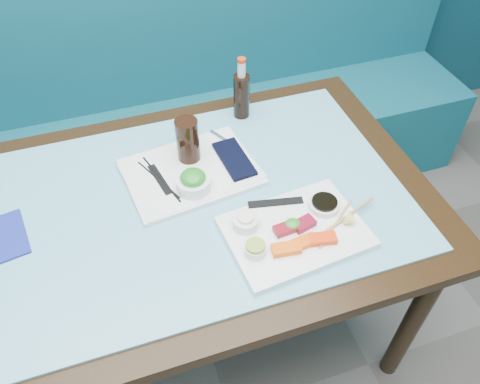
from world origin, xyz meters
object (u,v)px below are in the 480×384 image
object	(u,v)px
cola_glass	(188,140)
dining_table	(190,222)
serving_tray	(191,172)
cola_bottle_body	(242,96)
booth_bench	(150,129)
sashimi_plate	(295,232)
seaweed_bowl	(194,184)

from	to	relation	value
cola_glass	dining_table	bearing A→B (deg)	-106.33
serving_tray	cola_bottle_body	distance (m)	0.33
booth_bench	dining_table	size ratio (longest dim) A/B	2.14
dining_table	serving_tray	xyz separation A→B (m)	(0.04, 0.10, 0.10)
sashimi_plate	booth_bench	bearing A→B (deg)	97.43
sashimi_plate	seaweed_bowl	size ratio (longest dim) A/B	3.64
seaweed_bowl	cola_bottle_body	size ratio (longest dim) A/B	0.65
serving_tray	cola_glass	xyz separation A→B (m)	(0.01, 0.05, 0.08)
serving_tray	cola_glass	size ratio (longest dim) A/B	2.69
booth_bench	cola_bottle_body	size ratio (longest dim) A/B	19.65
dining_table	cola_glass	size ratio (longest dim) A/B	10.00
cola_bottle_body	booth_bench	bearing A→B (deg)	117.95
booth_bench	serving_tray	distance (m)	0.83
sashimi_plate	serving_tray	world-z (taller)	sashimi_plate
cola_glass	cola_bottle_body	size ratio (longest dim) A/B	0.92
booth_bench	sashimi_plate	size ratio (longest dim) A/B	8.37
booth_bench	cola_bottle_body	xyz separation A→B (m)	(0.27, -0.51, 0.46)
booth_bench	dining_table	xyz separation A→B (m)	(0.00, -0.84, 0.29)
cola_glass	booth_bench	bearing A→B (deg)	93.93
dining_table	seaweed_bowl	size ratio (longest dim) A/B	14.21
booth_bench	serving_tray	world-z (taller)	booth_bench
sashimi_plate	serving_tray	size ratio (longest dim) A/B	0.95
booth_bench	serving_tray	xyz separation A→B (m)	(0.04, -0.73, 0.39)
dining_table	serving_tray	distance (m)	0.15
sashimi_plate	serving_tray	distance (m)	0.37
dining_table	seaweed_bowl	bearing A→B (deg)	47.82
booth_bench	sashimi_plate	bearing A→B (deg)	-77.01
cola_glass	serving_tray	bearing A→B (deg)	-100.30
cola_glass	cola_bottle_body	bearing A→B (deg)	37.15
sashimi_plate	seaweed_bowl	xyz separation A→B (m)	(-0.21, 0.23, 0.02)
booth_bench	dining_table	distance (m)	0.89
dining_table	cola_glass	xyz separation A→B (m)	(0.05, 0.16, 0.18)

